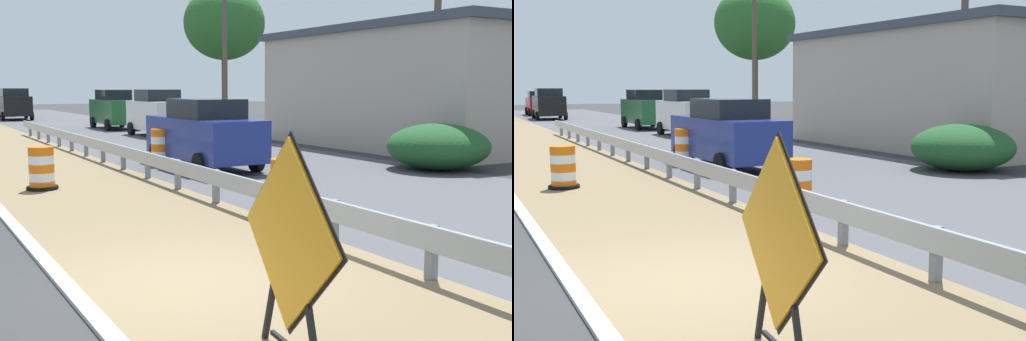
{
  "view_description": "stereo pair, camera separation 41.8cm",
  "coord_description": "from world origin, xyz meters",
  "views": [
    {
      "loc": [
        -2.99,
        -7.0,
        2.42
      ],
      "look_at": [
        2.73,
        2.9,
        0.88
      ],
      "focal_mm": 44.17,
      "sensor_mm": 36.0,
      "label": 1
    },
    {
      "loc": [
        -2.62,
        -7.21,
        2.42
      ],
      "look_at": [
        2.73,
        2.9,
        0.88
      ],
      "focal_mm": 44.17,
      "sensor_mm": 36.0,
      "label": 2
    }
  ],
  "objects": [
    {
      "name": "guardrail_median",
      "position": [
        2.69,
        1.59,
        0.52
      ],
      "size": [
        0.18,
        48.67,
        0.71
      ],
      "color": "#999EA3",
      "rests_on": "ground"
    },
    {
      "name": "car_lead_far_lane",
      "position": [
        4.96,
        9.86,
        1.03
      ],
      "size": [
        2.02,
        4.81,
        2.05
      ],
      "rotation": [
        0.0,
        0.0,
        1.58
      ],
      "color": "navy",
      "rests_on": "ground"
    },
    {
      "name": "roadside_shop_near",
      "position": [
        15.97,
        12.03,
        2.37
      ],
      "size": [
        8.59,
        12.2,
        4.72
      ],
      "color": "#AD9E8E",
      "rests_on": "ground"
    },
    {
      "name": "car_mid_far_lane",
      "position": [
        8.2,
        21.81,
        1.12
      ],
      "size": [
        2.14,
        4.13,
        2.25
      ],
      "rotation": [
        0.0,
        0.0,
        -1.55
      ],
      "color": "silver",
      "rests_on": "ground"
    },
    {
      "name": "ground_plane",
      "position": [
        0.0,
        0.0,
        0.0
      ],
      "size": [
        160.0,
        160.0,
        0.0
      ],
      "primitive_type": "plane",
      "color": "#333335"
    },
    {
      "name": "car_trailing_near_lane",
      "position": [
        7.97,
        28.09,
        1.1
      ],
      "size": [
        1.95,
        4.46,
        2.21
      ],
      "rotation": [
        0.0,
        0.0,
        -1.58
      ],
      "color": "#195128",
      "rests_on": "ground"
    },
    {
      "name": "traffic_barrel_close",
      "position": [
        -0.04,
        8.18,
        0.46
      ],
      "size": [
        0.72,
        0.72,
        1.01
      ],
      "color": "orange",
      "rests_on": "ground"
    },
    {
      "name": "tree_roadside",
      "position": [
        14.71,
        27.49,
        6.16
      ],
      "size": [
        4.91,
        4.91,
        8.4
      ],
      "color": "#4C3D2D",
      "rests_on": "ground"
    },
    {
      "name": "median_dirt_strip",
      "position": [
        0.87,
        0.0,
        0.0
      ],
      "size": [
        4.13,
        120.0,
        0.01
      ],
      "primitive_type": "cube",
      "color": "#7F6B4C",
      "rests_on": "ground"
    },
    {
      "name": "bush_roadside",
      "position": [
        10.72,
        6.15,
        0.67
      ],
      "size": [
        2.94,
        2.94,
        1.34
      ],
      "primitive_type": "ellipsoid",
      "color": "#1E4C23",
      "rests_on": "ground"
    },
    {
      "name": "warning_sign_diamond",
      "position": [
        -0.07,
        -2.52,
        1.07
      ],
      "size": [
        0.21,
        1.81,
        2.05
      ],
      "rotation": [
        0.0,
        0.0,
        3.05
      ],
      "color": "black",
      "rests_on": "ground"
    },
    {
      "name": "curb_near_edge",
      "position": [
        -1.3,
        0.0,
        0.0
      ],
      "size": [
        0.2,
        120.0,
        0.11
      ],
      "primitive_type": "cube",
      "color": "#ADADA8",
      "rests_on": "ground"
    },
    {
      "name": "car_lead_near_lane",
      "position": [
        5.02,
        48.27,
        1.0
      ],
      "size": [
        2.19,
        4.35,
        2.0
      ],
      "rotation": [
        0.0,
        0.0,
        1.53
      ],
      "color": "maroon",
      "rests_on": "ground"
    },
    {
      "name": "utility_pole_mid",
      "position": [
        12.41,
        22.97,
        3.95
      ],
      "size": [
        0.24,
        1.8,
        7.59
      ],
      "color": "brown",
      "rests_on": "ground"
    },
    {
      "name": "car_trailing_far_lane",
      "position": [
        4.69,
        41.17,
        1.12
      ],
      "size": [
        2.28,
        4.45,
        2.25
      ],
      "rotation": [
        0.0,
        0.0,
        1.53
      ],
      "color": "black",
      "rests_on": "ground"
    },
    {
      "name": "traffic_barrel_nearest",
      "position": [
        3.56,
        3.26,
        0.46
      ],
      "size": [
        0.64,
        0.64,
        1.01
      ],
      "color": "orange",
      "rests_on": "ground"
    },
    {
      "name": "traffic_barrel_mid",
      "position": [
        4.06,
        11.01,
        0.51
      ],
      "size": [
        0.75,
        0.75,
        1.12
      ],
      "color": "orange",
      "rests_on": "ground"
    },
    {
      "name": "utility_pole_near",
      "position": [
        13.16,
        8.73,
        4.66
      ],
      "size": [
        0.24,
        1.8,
        9.0
      ],
      "color": "brown",
      "rests_on": "ground"
    }
  ]
}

